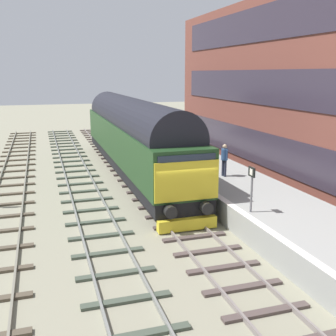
{
  "coord_description": "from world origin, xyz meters",
  "views": [
    {
      "loc": [
        -5.29,
        -15.43,
        6.12
      ],
      "look_at": [
        0.2,
        2.02,
        1.84
      ],
      "focal_mm": 43.49,
      "sensor_mm": 36.0,
      "label": 1
    }
  ],
  "objects": [
    {
      "name": "ground_plane",
      "position": [
        0.0,
        0.0,
        0.0
      ],
      "size": [
        140.0,
        140.0,
        0.0
      ],
      "primitive_type": "plane",
      "color": "gray",
      "rests_on": "ground"
    },
    {
      "name": "track_main",
      "position": [
        0.0,
        -0.0,
        0.05
      ],
      "size": [
        2.5,
        60.0,
        0.15
      ],
      "color": "slate",
      "rests_on": "ground"
    },
    {
      "name": "platform_number_sign",
      "position": [
        2.06,
        -2.45,
        2.17
      ],
      "size": [
        0.1,
        0.44,
        1.73
      ],
      "color": "slate",
      "rests_on": "station_platform"
    },
    {
      "name": "waiting_passenger",
      "position": [
        3.45,
        2.87,
        1.99
      ],
      "size": [
        0.39,
        0.5,
        1.64
      ],
      "rotation": [
        0.0,
        0.0,
        1.73
      ],
      "color": "#2B3041",
      "rests_on": "station_platform"
    },
    {
      "name": "track_adjacent_west",
      "position": [
        -3.36,
        0.0,
        0.06
      ],
      "size": [
        2.5,
        60.0,
        0.15
      ],
      "color": "slate",
      "rests_on": "ground"
    },
    {
      "name": "station_platform",
      "position": [
        3.6,
        0.0,
        0.5
      ],
      "size": [
        4.0,
        44.0,
        1.01
      ],
      "color": "#999B96",
      "rests_on": "ground"
    },
    {
      "name": "diesel_locomotive",
      "position": [
        0.0,
        8.69,
        2.49
      ],
      "size": [
        2.74,
        19.96,
        4.68
      ],
      "color": "black",
      "rests_on": "ground"
    }
  ]
}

